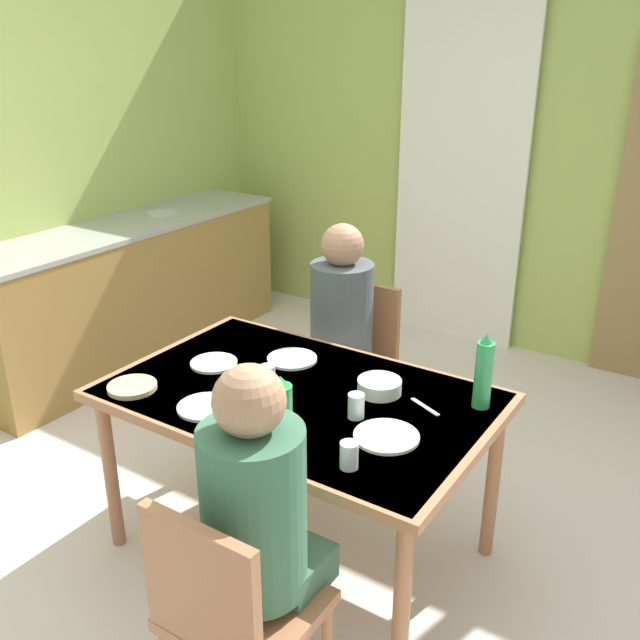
# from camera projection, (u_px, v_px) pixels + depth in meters

# --- Properties ---
(ground_plane) EXTENTS (6.81, 6.81, 0.00)m
(ground_plane) POSITION_uv_depth(u_px,v_px,m) (264.00, 538.00, 3.02)
(ground_plane) COLOR silver
(wall_back) EXTENTS (4.66, 0.10, 2.83)m
(wall_back) POSITION_uv_depth(u_px,v_px,m) (504.00, 135.00, 4.52)
(wall_back) COLOR #A2B55A
(wall_back) RESTS_ON ground_plane
(wall_left) EXTENTS (0.10, 3.93, 2.83)m
(wall_left) POSITION_uv_depth(u_px,v_px,m) (24.00, 145.00, 4.13)
(wall_left) COLOR #A7B75F
(wall_left) RESTS_ON ground_plane
(curtain_panel) EXTENTS (0.90, 0.03, 2.38)m
(curtain_panel) POSITION_uv_depth(u_px,v_px,m) (461.00, 169.00, 4.65)
(curtain_panel) COLOR white
(curtain_panel) RESTS_ON ground_plane
(kitchen_counter) EXTENTS (0.61, 2.32, 0.91)m
(kitchen_counter) POSITION_uv_depth(u_px,v_px,m) (131.00, 290.00, 4.63)
(kitchen_counter) COLOR olive
(kitchen_counter) RESTS_ON ground_plane
(dining_table) EXTENTS (1.47, 0.94, 0.74)m
(dining_table) POSITION_uv_depth(u_px,v_px,m) (299.00, 408.00, 2.72)
(dining_table) COLOR #A06645
(dining_table) RESTS_ON ground_plane
(chair_near_diner) EXTENTS (0.40, 0.40, 0.87)m
(chair_near_diner) POSITION_uv_depth(u_px,v_px,m) (230.00, 613.00, 1.97)
(chair_near_diner) COLOR #A06645
(chair_near_diner) RESTS_ON ground_plane
(chair_far_diner) EXTENTS (0.40, 0.40, 0.87)m
(chair_far_diner) POSITION_uv_depth(u_px,v_px,m) (354.00, 358.00, 3.54)
(chair_far_diner) COLOR #A06645
(chair_far_diner) RESTS_ON ground_plane
(person_near_diner) EXTENTS (0.30, 0.37, 0.77)m
(person_near_diner) POSITION_uv_depth(u_px,v_px,m) (257.00, 505.00, 1.97)
(person_near_diner) COLOR #3A5F47
(person_near_diner) RESTS_ON ground_plane
(person_far_diner) EXTENTS (0.30, 0.37, 0.77)m
(person_far_diner) POSITION_uv_depth(u_px,v_px,m) (340.00, 314.00, 3.33)
(person_far_diner) COLOR #4D5653
(person_far_diner) RESTS_ON ground_plane
(water_bottle_green_near) EXTENTS (0.07, 0.07, 0.29)m
(water_bottle_green_near) POSITION_uv_depth(u_px,v_px,m) (484.00, 373.00, 2.54)
(water_bottle_green_near) COLOR #2F9852
(water_bottle_green_near) RESTS_ON dining_table
(water_bottle_green_far) EXTENTS (0.08, 0.08, 0.28)m
(water_bottle_green_far) POSITION_uv_depth(u_px,v_px,m) (281.00, 418.00, 2.24)
(water_bottle_green_far) COLOR green
(water_bottle_green_far) RESTS_ON dining_table
(serving_bowl_center) EXTENTS (0.17, 0.17, 0.05)m
(serving_bowl_center) POSITION_uv_depth(u_px,v_px,m) (379.00, 386.00, 2.68)
(serving_bowl_center) COLOR silver
(serving_bowl_center) RESTS_ON dining_table
(dinner_plate_near_left) EXTENTS (0.23, 0.23, 0.01)m
(dinner_plate_near_left) POSITION_uv_depth(u_px,v_px,m) (386.00, 436.00, 2.38)
(dinner_plate_near_left) COLOR white
(dinner_plate_near_left) RESTS_ON dining_table
(dinner_plate_near_right) EXTENTS (0.21, 0.21, 0.01)m
(dinner_plate_near_right) POSITION_uv_depth(u_px,v_px,m) (292.00, 359.00, 2.96)
(dinner_plate_near_right) COLOR white
(dinner_plate_near_right) RESTS_ON dining_table
(dinner_plate_far_center) EXTENTS (0.20, 0.20, 0.01)m
(dinner_plate_far_center) POSITION_uv_depth(u_px,v_px,m) (214.00, 363.00, 2.92)
(dinner_plate_far_center) COLOR white
(dinner_plate_far_center) RESTS_ON dining_table
(dinner_plate_far_side) EXTENTS (0.21, 0.21, 0.01)m
(dinner_plate_far_side) POSITION_uv_depth(u_px,v_px,m) (206.00, 407.00, 2.57)
(dinner_plate_far_side) COLOR white
(dinner_plate_far_side) RESTS_ON dining_table
(drinking_glass_by_near_diner) EXTENTS (0.06, 0.06, 0.09)m
(drinking_glass_by_near_diner) POSITION_uv_depth(u_px,v_px,m) (268.00, 376.00, 2.73)
(drinking_glass_by_near_diner) COLOR silver
(drinking_glass_by_near_diner) RESTS_ON dining_table
(drinking_glass_by_far_diner) EXTENTS (0.06, 0.06, 0.09)m
(drinking_glass_by_far_diner) POSITION_uv_depth(u_px,v_px,m) (356.00, 406.00, 2.50)
(drinking_glass_by_far_diner) COLOR silver
(drinking_glass_by_far_diner) RESTS_ON dining_table
(drinking_glass_spare_center) EXTENTS (0.06, 0.06, 0.09)m
(drinking_glass_spare_center) POSITION_uv_depth(u_px,v_px,m) (349.00, 455.00, 2.21)
(drinking_glass_spare_center) COLOR silver
(drinking_glass_spare_center) RESTS_ON dining_table
(bread_plate_sliced) EXTENTS (0.19, 0.19, 0.02)m
(bread_plate_sliced) POSITION_uv_depth(u_px,v_px,m) (132.00, 387.00, 2.71)
(bread_plate_sliced) COLOR #DBB77A
(bread_plate_sliced) RESTS_ON dining_table
(cutlery_knife_near) EXTENTS (0.14, 0.08, 0.00)m
(cutlery_knife_near) POSITION_uv_depth(u_px,v_px,m) (425.00, 407.00, 2.58)
(cutlery_knife_near) COLOR silver
(cutlery_knife_near) RESTS_ON dining_table
(cutlery_fork_near) EXTENTS (0.15, 0.02, 0.00)m
(cutlery_fork_near) POSITION_uv_depth(u_px,v_px,m) (241.00, 435.00, 2.40)
(cutlery_fork_near) COLOR silver
(cutlery_fork_near) RESTS_ON dining_table
(cutlery_knife_far) EXTENTS (0.13, 0.09, 0.00)m
(cutlery_knife_far) POSITION_uv_depth(u_px,v_px,m) (280.00, 403.00, 2.61)
(cutlery_knife_far) COLOR silver
(cutlery_knife_far) RESTS_ON dining_table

